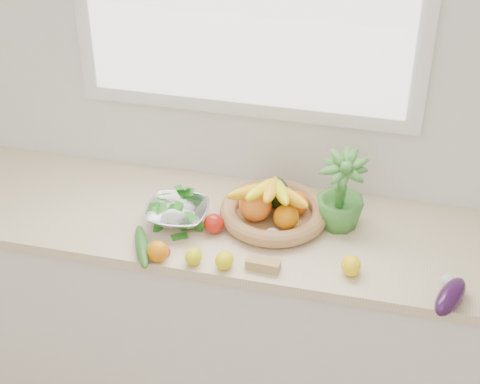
% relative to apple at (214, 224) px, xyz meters
% --- Properties ---
extents(back_wall, '(4.50, 0.02, 2.70)m').
position_rel_apple_xyz_m(back_wall, '(0.03, 0.38, 0.41)').
color(back_wall, white).
rests_on(back_wall, ground).
extents(counter_cabinet, '(2.20, 0.58, 0.86)m').
position_rel_apple_xyz_m(counter_cabinet, '(0.03, 0.08, -0.51)').
color(counter_cabinet, silver).
rests_on(counter_cabinet, ground).
extents(countertop, '(2.24, 0.62, 0.04)m').
position_rel_apple_xyz_m(countertop, '(0.03, 0.08, -0.06)').
color(countertop, beige).
rests_on(countertop, counter_cabinet).
extents(orange_loose, '(0.09, 0.09, 0.07)m').
position_rel_apple_xyz_m(orange_loose, '(-0.14, -0.20, -0.00)').
color(orange_loose, orange).
rests_on(orange_loose, countertop).
extents(lemon_a, '(0.07, 0.08, 0.06)m').
position_rel_apple_xyz_m(lemon_a, '(0.09, -0.18, -0.01)').
color(lemon_a, yellow).
rests_on(lemon_a, countertop).
extents(lemon_b, '(0.06, 0.08, 0.06)m').
position_rel_apple_xyz_m(lemon_b, '(-0.02, -0.19, -0.01)').
color(lemon_b, yellow).
rests_on(lemon_b, countertop).
extents(lemon_c, '(0.09, 0.10, 0.07)m').
position_rel_apple_xyz_m(lemon_c, '(0.51, -0.11, -0.00)').
color(lemon_c, yellow).
rests_on(lemon_c, countertop).
extents(apple, '(0.08, 0.08, 0.07)m').
position_rel_apple_xyz_m(apple, '(0.00, 0.00, 0.00)').
color(apple, '#AD1B0D').
rests_on(apple, countertop).
extents(ginger, '(0.12, 0.05, 0.04)m').
position_rel_apple_xyz_m(ginger, '(0.22, -0.16, -0.02)').
color(ginger, tan).
rests_on(ginger, countertop).
extents(garlic_a, '(0.07, 0.07, 0.05)m').
position_rel_apple_xyz_m(garlic_a, '(0.26, -0.01, -0.01)').
color(garlic_a, silver).
rests_on(garlic_a, countertop).
extents(garlic_b, '(0.06, 0.06, 0.05)m').
position_rel_apple_xyz_m(garlic_b, '(0.22, 0.00, -0.01)').
color(garlic_b, beige).
rests_on(garlic_b, countertop).
extents(garlic_c, '(0.07, 0.07, 0.04)m').
position_rel_apple_xyz_m(garlic_c, '(0.83, -0.10, -0.02)').
color(garlic_c, beige).
rests_on(garlic_c, countertop).
extents(eggplant, '(0.14, 0.21, 0.08)m').
position_rel_apple_xyz_m(eggplant, '(0.83, -0.20, 0.00)').
color(eggplant, '#290D31').
rests_on(eggplant, countertop).
extents(cucumber, '(0.15, 0.24, 0.05)m').
position_rel_apple_xyz_m(cucumber, '(-0.21, -0.17, -0.01)').
color(cucumber, '#1C591A').
rests_on(cucumber, countertop).
extents(radish, '(0.03, 0.03, 0.03)m').
position_rel_apple_xyz_m(radish, '(-0.13, -0.17, -0.02)').
color(radish, red).
rests_on(radish, countertop).
extents(potted_herb, '(0.19, 0.19, 0.32)m').
position_rel_apple_xyz_m(potted_herb, '(0.43, 0.15, 0.11)').
color(potted_herb, '#3C7F2E').
rests_on(potted_herb, countertop).
extents(fruit_basket, '(0.42, 0.42, 0.20)m').
position_rel_apple_xyz_m(fruit_basket, '(0.19, 0.13, 0.02)').
color(fruit_basket, '#A67349').
rests_on(fruit_basket, countertop).
extents(colander_with_spinach, '(0.24, 0.24, 0.12)m').
position_rel_apple_xyz_m(colander_with_spinach, '(-0.14, 0.02, 0.02)').
color(colander_with_spinach, white).
rests_on(colander_with_spinach, countertop).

